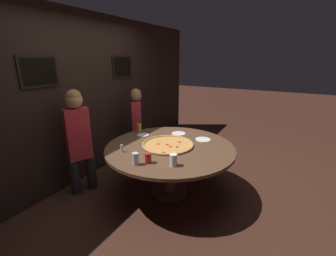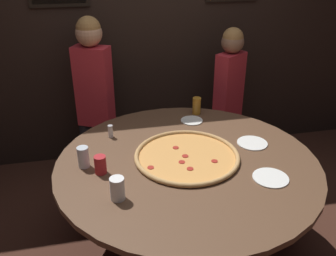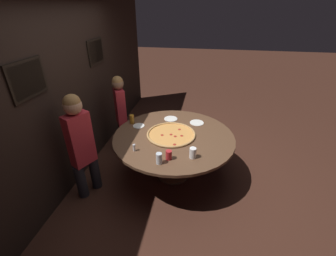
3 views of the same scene
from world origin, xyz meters
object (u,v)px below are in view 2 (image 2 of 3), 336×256
(drink_cup_centre_back, at_px, (100,165))
(drink_cup_far_left, at_px, (83,157))
(white_plate_beside_cup, at_px, (271,178))
(diner_far_left, at_px, (229,90))
(dining_table, at_px, (187,174))
(drink_cup_beside_pizza, at_px, (117,189))
(white_plate_far_back, at_px, (192,121))
(drink_cup_far_right, at_px, (197,106))
(diner_side_left, at_px, (94,90))
(condiment_shaker, at_px, (110,131))
(giant_pizza, at_px, (187,156))
(white_plate_right_side, at_px, (252,143))

(drink_cup_centre_back, height_order, drink_cup_far_left, drink_cup_far_left)
(white_plate_beside_cup, relative_size, diner_far_left, 0.16)
(dining_table, xyz_separation_m, diner_far_left, (0.70, 1.09, 0.16))
(drink_cup_beside_pizza, bearing_deg, white_plate_far_back, 52.75)
(dining_table, height_order, drink_cup_far_left, drink_cup_far_left)
(drink_cup_centre_back, distance_m, drink_cup_far_left, 0.15)
(drink_cup_beside_pizza, height_order, diner_far_left, diner_far_left)
(dining_table, xyz_separation_m, drink_cup_far_right, (0.27, 0.73, 0.18))
(dining_table, xyz_separation_m, drink_cup_beside_pizza, (-0.50, -0.32, 0.18))
(drink_cup_centre_back, height_order, drink_cup_beside_pizza, drink_cup_beside_pizza)
(dining_table, xyz_separation_m, diner_side_left, (-0.57, 1.16, 0.23))
(drink_cup_centre_back, xyz_separation_m, condiment_shaker, (0.10, 0.48, -0.01))
(diner_far_left, bearing_deg, giant_pizza, 23.95)
(drink_cup_far_left, relative_size, white_plate_far_back, 0.79)
(drink_cup_far_right, relative_size, white_plate_right_side, 0.65)
(white_plate_beside_cup, bearing_deg, diner_side_left, 125.18)
(condiment_shaker, relative_size, diner_far_left, 0.07)
(giant_pizza, relative_size, drink_cup_beside_pizza, 5.16)
(giant_pizza, xyz_separation_m, diner_side_left, (-0.58, 1.12, 0.11))
(white_plate_right_side, height_order, diner_side_left, diner_side_left)
(drink_cup_beside_pizza, xyz_separation_m, white_plate_beside_cup, (0.96, 0.01, -0.07))
(diner_side_left, bearing_deg, giant_pizza, 143.91)
(drink_cup_centre_back, xyz_separation_m, diner_side_left, (0.01, 1.18, 0.06))
(drink_cup_beside_pizza, xyz_separation_m, drink_cup_far_left, (-0.19, 0.39, 0.00))
(white_plate_beside_cup, xyz_separation_m, diner_far_left, (0.24, 1.40, 0.04))
(white_plate_far_back, relative_size, diner_far_left, 0.13)
(white_plate_far_back, relative_size, condiment_shaker, 1.88)
(dining_table, height_order, drink_cup_centre_back, drink_cup_centre_back)
(drink_cup_beside_pizza, relative_size, white_plate_beside_cup, 0.62)
(giant_pizza, distance_m, drink_cup_centre_back, 0.59)
(diner_side_left, bearing_deg, white_plate_right_side, 163.58)
(condiment_shaker, xyz_separation_m, diner_side_left, (-0.09, 0.70, 0.07))
(diner_side_left, bearing_deg, drink_cup_far_left, 110.44)
(giant_pizza, bearing_deg, diner_side_left, 117.46)
(dining_table, xyz_separation_m, white_plate_right_side, (0.53, 0.13, 0.11))
(drink_cup_beside_pizza, height_order, white_plate_beside_cup, drink_cup_beside_pizza)
(diner_far_left, distance_m, diner_side_left, 1.28)
(giant_pizza, relative_size, white_plate_far_back, 4.00)
(drink_cup_centre_back, relative_size, drink_cup_beside_pizza, 0.87)
(dining_table, height_order, drink_cup_far_right, drink_cup_far_right)
(drink_cup_beside_pizza, relative_size, white_plate_far_back, 0.78)
(diner_far_left, height_order, diner_side_left, diner_side_left)
(diner_side_left, bearing_deg, drink_cup_beside_pizza, 119.31)
(diner_far_left, bearing_deg, dining_table, 24.68)
(diner_far_left, bearing_deg, drink_cup_beside_pizza, 16.90)
(giant_pizza, height_order, drink_cup_far_right, drink_cup_far_right)
(drink_cup_far_right, distance_m, white_plate_beside_cup, 1.06)
(drink_cup_far_right, distance_m, white_plate_right_side, 0.65)
(white_plate_far_back, xyz_separation_m, condiment_shaker, (-0.68, -0.14, 0.05))
(white_plate_beside_cup, bearing_deg, drink_cup_centre_back, 164.68)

